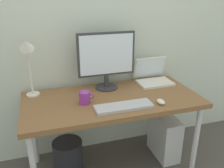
% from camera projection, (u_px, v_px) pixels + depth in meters
% --- Properties ---
extents(ground_plane, '(6.00, 6.00, 0.00)m').
position_uv_depth(ground_plane, '(112.00, 166.00, 2.24)').
color(ground_plane, '#4C4742').
extents(back_wall, '(4.40, 0.04, 2.60)m').
position_uv_depth(back_wall, '(98.00, 18.00, 2.12)').
color(back_wall, silver).
rests_on(back_wall, ground_plane).
extents(desk, '(1.44, 0.69, 0.71)m').
position_uv_depth(desk, '(112.00, 104.00, 2.00)').
color(desk, brown).
rests_on(desk, ground_plane).
extents(monitor, '(0.50, 0.20, 0.50)m').
position_uv_depth(monitor, '(106.00, 58.00, 2.07)').
color(monitor, '#333338').
rests_on(monitor, desk).
extents(laptop, '(0.32, 0.27, 0.23)m').
position_uv_depth(laptop, '(153.00, 76.00, 2.30)').
color(laptop, silver).
rests_on(laptop, desk).
extents(desk_lamp, '(0.11, 0.16, 0.50)m').
position_uv_depth(desk_lamp, '(28.00, 55.00, 1.87)').
color(desk_lamp, silver).
rests_on(desk_lamp, desk).
extents(keyboard, '(0.44, 0.14, 0.02)m').
position_uv_depth(keyboard, '(124.00, 107.00, 1.80)').
color(keyboard, '#B2B2B7').
rests_on(keyboard, desk).
extents(mouse, '(0.06, 0.09, 0.03)m').
position_uv_depth(mouse, '(161.00, 102.00, 1.87)').
color(mouse, silver).
rests_on(mouse, desk).
extents(coffee_mug, '(0.12, 0.09, 0.10)m').
position_uv_depth(coffee_mug, '(85.00, 98.00, 1.86)').
color(coffee_mug, purple).
rests_on(coffee_mug, desk).
extents(computer_tower, '(0.18, 0.36, 0.42)m').
position_uv_depth(computer_tower, '(164.00, 136.00, 2.33)').
color(computer_tower, silver).
rests_on(computer_tower, ground_plane).
extents(wastebasket, '(0.26, 0.26, 0.30)m').
position_uv_depth(wastebasket, '(68.00, 156.00, 2.14)').
color(wastebasket, '#232328').
rests_on(wastebasket, ground_plane).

